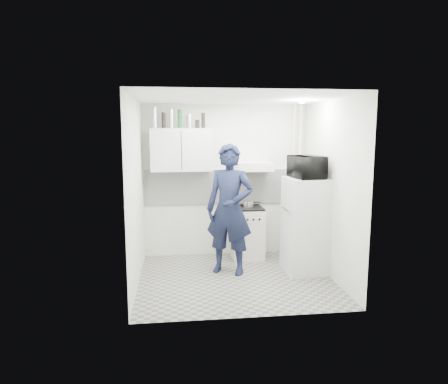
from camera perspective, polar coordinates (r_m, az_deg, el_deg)
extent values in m
plane|color=gray|center=(6.01, 1.66, -12.28)|extent=(2.80, 2.80, 0.00)
plane|color=white|center=(5.64, 1.78, 13.26)|extent=(2.80, 2.80, 0.00)
plane|color=silver|center=(6.91, 0.17, 1.59)|extent=(2.80, 0.00, 2.80)
plane|color=silver|center=(5.64, -12.48, -0.17)|extent=(0.00, 2.60, 2.60)
plane|color=silver|center=(6.05, 14.95, 0.31)|extent=(0.00, 2.60, 2.60)
imported|color=black|center=(6.02, 0.79, -2.48)|extent=(0.85, 0.73, 1.97)
cube|color=silver|center=(6.88, 3.36, -5.89)|extent=(0.53, 0.53, 0.85)
cube|color=silver|center=(6.23, 11.52, -4.70)|extent=(0.63, 0.63, 1.46)
cube|color=black|center=(6.78, 3.39, -2.29)|extent=(0.51, 0.51, 0.03)
cylinder|color=silver|center=(6.80, 3.52, -1.72)|extent=(0.17, 0.17, 0.09)
imported|color=black|center=(6.09, 11.77, 3.53)|extent=(0.64, 0.47, 0.33)
cylinder|color=silver|center=(6.64, -9.91, 10.39)|extent=(0.08, 0.08, 0.33)
cylinder|color=black|center=(6.64, -8.62, 10.10)|extent=(0.07, 0.07, 0.25)
cylinder|color=silver|center=(6.63, -7.56, 10.32)|extent=(0.07, 0.07, 0.30)
cylinder|color=#144C1E|center=(6.63, -6.33, 10.35)|extent=(0.07, 0.07, 0.30)
cylinder|color=silver|center=(6.64, -5.00, 10.04)|extent=(0.09, 0.09, 0.23)
cylinder|color=black|center=(6.64, -3.83, 9.67)|extent=(0.07, 0.07, 0.14)
cylinder|color=black|center=(6.65, -2.98, 10.15)|extent=(0.06, 0.06, 0.25)
cube|color=silver|center=(6.64, -6.12, 6.02)|extent=(1.00, 0.35, 0.70)
cube|color=silver|center=(6.71, 4.26, 3.68)|extent=(0.60, 0.50, 0.14)
cube|color=white|center=(6.91, 0.18, 0.75)|extent=(2.74, 0.03, 0.60)
cylinder|color=silver|center=(7.11, 10.71, 1.64)|extent=(0.05, 0.05, 2.60)
cylinder|color=silver|center=(7.07, 9.78, 1.63)|extent=(0.04, 0.04, 2.60)
cylinder|color=white|center=(6.06, 11.10, 12.50)|extent=(0.10, 0.10, 0.02)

